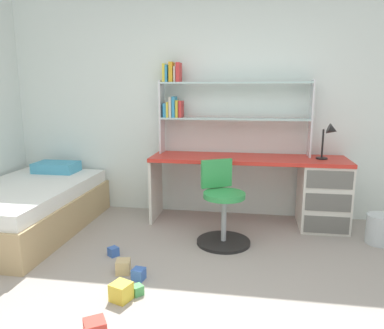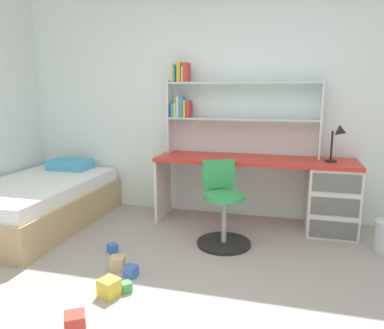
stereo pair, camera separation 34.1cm
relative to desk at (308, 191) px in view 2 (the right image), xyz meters
name	(u,v)px [view 2 (the right image)]	position (x,y,z in m)	size (l,w,h in m)	color
room_shell	(82,98)	(-2.14, -0.80, 0.97)	(6.10, 5.65, 2.79)	silver
desk	(308,191)	(0.00, 0.00, 0.00)	(2.12, 0.57, 0.75)	red
bookshelf_hutch	(220,102)	(-0.99, 0.17, 0.92)	(1.68, 0.22, 1.03)	silver
desk_lamp	(339,138)	(0.26, -0.03, 0.58)	(0.20, 0.17, 0.38)	black
swivel_chair	(223,212)	(-0.80, -0.60, -0.11)	(0.52, 0.52, 0.80)	black
bed_platform	(37,203)	(-2.87, -0.62, -0.18)	(1.12, 1.84, 0.61)	tan
toy_block_yellow_0	(109,288)	(-1.42, -1.74, -0.36)	(0.13, 0.13, 0.13)	gold
toy_block_green_1	(126,287)	(-1.33, -1.66, -0.39)	(0.07, 0.07, 0.07)	#479E51
toy_block_natural_2	(118,263)	(-1.55, -1.36, -0.37)	(0.11, 0.11, 0.11)	tan
toy_block_blue_3	(113,248)	(-1.74, -1.07, -0.39)	(0.08, 0.08, 0.08)	#3860B7
toy_block_red_4	(75,323)	(-1.43, -2.17, -0.37)	(0.12, 0.12, 0.12)	red
toy_block_blue_5	(131,271)	(-1.39, -1.44, -0.38)	(0.09, 0.09, 0.09)	#3860B7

